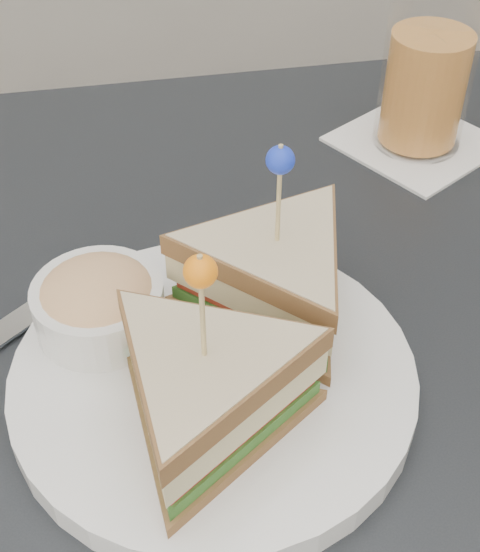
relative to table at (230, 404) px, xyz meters
name	(u,v)px	position (x,y,z in m)	size (l,w,h in m)	color
table	(230,404)	(0.00, 0.00, 0.00)	(0.80, 0.80, 0.75)	black
plate_meal	(222,338)	(-0.01, -0.04, 0.12)	(0.31, 0.30, 0.16)	white
drink_set	(427,73)	(0.22, 0.22, 0.15)	(0.18, 0.18, 0.17)	white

